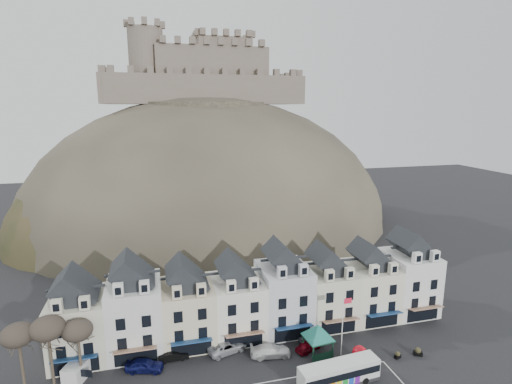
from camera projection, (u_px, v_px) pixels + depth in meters
townhouse_terrace at (262, 295)px, 56.20m from camera, size 54.40×9.35×11.80m
castle_hill at (214, 225)px, 107.70m from camera, size 100.00×76.00×68.00m
castle at (204, 73)px, 105.72m from camera, size 50.20×22.20×22.00m
tree_left_far at (18, 335)px, 43.53m from camera, size 3.61×3.61×8.24m
tree_left_mid at (48, 329)px, 44.19m from camera, size 3.78×3.78×8.64m
tree_left_near at (77, 331)px, 45.07m from camera, size 3.43×3.43×7.84m
bus at (339, 372)px, 45.73m from camera, size 9.84×3.07×2.73m
bus_shelter at (318, 331)px, 50.79m from camera, size 6.70×6.70×4.28m
red_buoy at (359, 354)px, 49.75m from camera, size 1.96×1.96×2.21m
flagpole at (343, 322)px, 50.47m from camera, size 1.18×0.12×8.12m
white_van at (80, 367)px, 47.32m from camera, size 3.61×5.07×2.12m
planter_west at (398, 355)px, 50.72m from camera, size 0.99×0.70×0.89m
planter_east at (418, 352)px, 51.24m from camera, size 1.22×0.94×1.09m
car_navy at (144, 365)px, 48.16m from camera, size 4.88×2.95×1.55m
car_black at (174, 355)px, 50.32m from camera, size 3.82×1.44×1.25m
car_silver at (227, 347)px, 51.99m from camera, size 5.63×3.82×1.45m
car_white at (271, 351)px, 51.06m from camera, size 5.43×2.74×1.51m
car_maroon at (309, 346)px, 52.29m from camera, size 4.17×3.03×1.32m
car_charcoal at (313, 338)px, 54.08m from camera, size 4.08×2.36×1.27m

